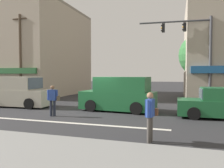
% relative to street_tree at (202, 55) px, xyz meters
% --- Properties ---
extents(ground_plane, '(120.00, 120.00, 0.00)m').
position_rel_street_tree_xyz_m(ground_plane, '(-6.69, -7.87, -3.95)').
color(ground_plane, '#2B2B2D').
extents(lane_marking_stripe, '(9.00, 0.24, 0.01)m').
position_rel_street_tree_xyz_m(lane_marking_stripe, '(-6.69, -11.37, -3.94)').
color(lane_marking_stripe, silver).
rests_on(lane_marking_stripe, ground).
extents(building_left_block, '(13.02, 11.68, 9.86)m').
position_rel_street_tree_xyz_m(building_left_block, '(-19.90, 1.52, 0.98)').
color(building_left_block, tan).
rests_on(building_left_block, ground).
extents(street_tree, '(3.96, 3.96, 5.94)m').
position_rel_street_tree_xyz_m(street_tree, '(0.00, 0.00, 0.00)').
color(street_tree, '#4C3823').
rests_on(street_tree, ground).
extents(utility_pole_near_left, '(1.40, 0.22, 7.57)m').
position_rel_street_tree_xyz_m(utility_pole_near_left, '(-15.39, -4.25, -0.02)').
color(utility_pole_near_left, brown).
rests_on(utility_pole_near_left, ground).
extents(traffic_light_mast, '(4.88, 0.46, 6.20)m').
position_rel_street_tree_xyz_m(traffic_light_mast, '(-0.87, -4.35, 0.23)').
color(traffic_light_mast, '#47474C').
rests_on(traffic_light_mast, ground).
extents(sedan_parked_curbside, '(2.00, 4.16, 1.58)m').
position_rel_street_tree_xyz_m(sedan_parked_curbside, '(-7.89, 0.80, -3.24)').
color(sedan_parked_curbside, '#B7B29E').
rests_on(sedan_parked_curbside, ground).
extents(van_approaching_near, '(4.73, 2.31, 2.11)m').
position_rel_street_tree_xyz_m(van_approaching_near, '(-5.45, -7.37, -2.94)').
color(van_approaching_near, '#1E6033').
rests_on(van_approaching_near, ground).
extents(van_crossing_leftbound, '(4.67, 2.18, 2.11)m').
position_rel_street_tree_xyz_m(van_crossing_leftbound, '(-12.77, -7.66, -2.94)').
color(van_crossing_leftbound, '#B7B29E').
rests_on(van_crossing_leftbound, ground).
extents(sedan_waiting_far, '(4.12, 1.92, 1.58)m').
position_rel_street_tree_xyz_m(sedan_waiting_far, '(0.09, -8.09, -3.24)').
color(sedan_waiting_far, '#1E6033').
rests_on(sedan_waiting_far, ground).
extents(pedestrian_foreground_with_bag, '(0.38, 0.67, 1.67)m').
position_rel_street_tree_xyz_m(pedestrian_foreground_with_bag, '(-2.82, -13.18, -3.00)').
color(pedestrian_foreground_with_bag, '#4C4742').
rests_on(pedestrian_foreground_with_bag, ground).
extents(pedestrian_mid_crossing, '(0.69, 0.37, 1.67)m').
position_rel_street_tree_xyz_m(pedestrian_mid_crossing, '(-8.42, -10.13, -3.00)').
color(pedestrian_mid_crossing, '#232838').
rests_on(pedestrian_mid_crossing, ground).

